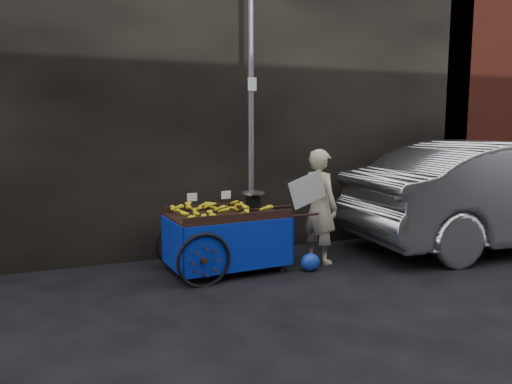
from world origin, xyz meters
name	(u,v)px	position (x,y,z in m)	size (l,w,h in m)	color
ground	(268,285)	(0.00, 0.00, 0.00)	(80.00, 80.00, 0.00)	black
building_wall	(226,84)	(0.39, 2.60, 2.50)	(13.50, 2.00, 5.00)	black
street_pole	(251,114)	(0.30, 1.30, 2.01)	(0.12, 0.10, 4.00)	slate
banana_cart	(223,220)	(-0.30, 0.73, 0.66)	(2.01, 1.06, 1.07)	black
vendor	(320,206)	(1.03, 0.63, 0.77)	(0.85, 0.65, 1.54)	beige
plastic_bag	(310,262)	(0.72, 0.31, 0.11)	(0.25, 0.20, 0.23)	#1732AE
parked_car	(505,194)	(4.08, 0.34, 0.81)	(1.71, 4.89, 1.61)	#B6B8BD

